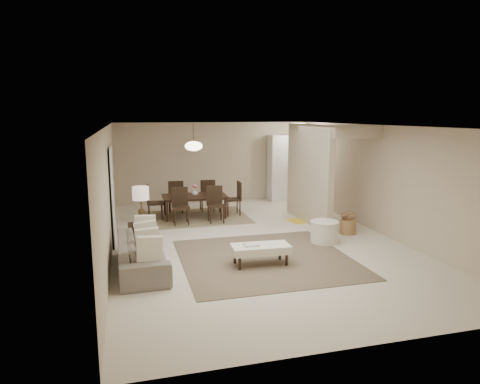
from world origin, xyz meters
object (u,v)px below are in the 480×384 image
object	(u,v)px
round_pouf	(324,232)
wicker_basket	(348,227)
pantry_cabinet	(287,168)
ottoman_bench	(261,249)
dining_table	(195,207)
side_table	(143,239)
sofa	(142,254)

from	to	relation	value
round_pouf	wicker_basket	bearing A→B (deg)	30.88
pantry_cabinet	ottoman_bench	world-z (taller)	pantry_cabinet
round_pouf	dining_table	world-z (taller)	dining_table
dining_table	round_pouf	bearing A→B (deg)	-51.09
side_table	ottoman_bench	bearing A→B (deg)	-32.19
side_table	wicker_basket	xyz separation A→B (m)	(4.67, 0.19, -0.13)
pantry_cabinet	side_table	bearing A→B (deg)	-137.60
side_table	round_pouf	bearing A→B (deg)	-4.84
ottoman_bench	wicker_basket	bearing A→B (deg)	32.60
ottoman_bench	wicker_basket	xyz separation A→B (m)	(2.60, 1.49, -0.15)
pantry_cabinet	ottoman_bench	bearing A→B (deg)	-115.49
wicker_basket	sofa	bearing A→B (deg)	-165.89
sofa	ottoman_bench	xyz separation A→B (m)	(2.11, -0.30, 0.00)
ottoman_bench	side_table	bearing A→B (deg)	150.70
sofa	side_table	world-z (taller)	sofa
round_pouf	ottoman_bench	bearing A→B (deg)	-150.87
pantry_cabinet	sofa	distance (m)	7.22
ottoman_bench	dining_table	xyz separation A→B (m)	(-0.58, 3.99, -0.00)
ottoman_bench	round_pouf	size ratio (longest dim) A/B	1.79
pantry_cabinet	wicker_basket	bearing A→B (deg)	-91.15
sofa	round_pouf	distance (m)	3.92
pantry_cabinet	side_table	world-z (taller)	pantry_cabinet
sofa	wicker_basket	world-z (taller)	sofa
round_pouf	pantry_cabinet	bearing A→B (deg)	78.64
wicker_basket	ottoman_bench	bearing A→B (deg)	-150.29
ottoman_bench	wicker_basket	distance (m)	3.00
dining_table	sofa	bearing A→B (deg)	-111.30
pantry_cabinet	side_table	xyz separation A→B (m)	(-4.75, -4.34, -0.76)
pantry_cabinet	round_pouf	size ratio (longest dim) A/B	3.46
round_pouf	side_table	bearing A→B (deg)	175.16
pantry_cabinet	dining_table	size ratio (longest dim) A/B	1.23
sofa	round_pouf	xyz separation A→B (m)	(3.86, 0.68, -0.07)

